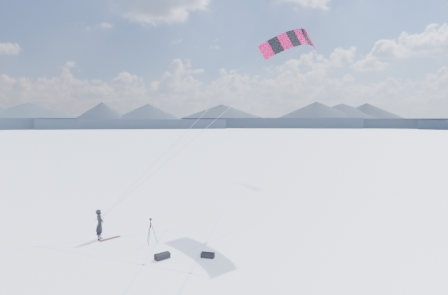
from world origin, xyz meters
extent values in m
plane|color=white|center=(0.00, 0.00, 0.00)|extent=(1800.00, 1800.00, 0.00)
cube|color=#1A2131|center=(188.09, 258.89, 3.31)|extent=(147.80, 124.57, 6.62)
cone|color=#1A2131|center=(188.09, 258.89, 6.62)|extent=(89.40, 89.40, 8.00)
cube|color=#1A2131|center=(98.89, 304.34, 3.31)|extent=(156.56, 89.15, 6.62)
cone|color=#1A2131|center=(98.89, 304.34, 6.62)|extent=(80.64, 80.64, 8.00)
cube|color=#1A2131|center=(0.00, 320.00, 3.31)|extent=(150.00, 45.00, 6.62)
cone|color=#1A2131|center=(0.00, 320.00, 6.62)|extent=(64.00, 64.00, 8.00)
cube|color=#1A2131|center=(-98.89, 304.34, 3.31)|extent=(156.56, 89.15, 6.62)
cone|color=#1A2131|center=(-98.89, 304.34, 6.62)|extent=(80.64, 80.64, 8.00)
cube|color=silver|center=(-3.30, -1.70, 0.00)|extent=(3.52, 7.29, 0.01)
cube|color=silver|center=(-1.60, 0.60, 0.00)|extent=(6.45, 7.79, 0.01)
cube|color=silver|center=(0.10, 2.90, 0.00)|extent=(11.66, 3.07, 0.01)
cube|color=silver|center=(1.80, -2.80, 0.00)|extent=(1.27, 5.91, 0.01)
imported|color=black|center=(-1.41, 1.53, 0.00)|extent=(0.52, 0.71, 1.80)
cube|color=maroon|center=(-0.85, 1.51, 0.02)|extent=(1.23, 0.96, 0.04)
cylinder|color=black|center=(1.71, 0.12, 0.64)|extent=(0.40, 0.06, 1.28)
cylinder|color=black|center=(1.42, 0.26, 0.64)|extent=(0.25, 0.34, 1.28)
cylinder|color=black|center=(1.45, -0.06, 0.64)|extent=(0.19, 0.37, 1.28)
cylinder|color=black|center=(1.53, 0.11, 1.10)|extent=(0.04, 0.04, 0.36)
cube|color=black|center=(1.53, 0.11, 1.34)|extent=(0.08, 0.08, 0.05)
cube|color=black|center=(1.53, 0.11, 1.43)|extent=(0.14, 0.10, 0.10)
cylinder|color=black|center=(1.53, 0.20, 1.43)|extent=(0.07, 0.10, 0.07)
cube|color=black|center=(2.05, -2.40, 0.14)|extent=(0.85, 0.67, 0.29)
cylinder|color=black|center=(2.05, -2.40, 0.31)|extent=(0.69, 0.39, 0.07)
cube|color=black|center=(4.34, -2.70, 0.13)|extent=(0.76, 0.60, 0.25)
cylinder|color=black|center=(4.34, -2.70, 0.27)|extent=(0.62, 0.36, 0.08)
cube|color=#BA0840|center=(12.76, 3.72, 12.73)|extent=(1.10, 1.11, 1.46)
cube|color=black|center=(12.90, 4.54, 13.06)|extent=(0.92, 1.17, 1.34)
cube|color=#BA0840|center=(12.86, 5.43, 13.26)|extent=(0.99, 1.17, 1.22)
cube|color=black|center=(12.64, 6.32, 13.33)|extent=(1.15, 1.16, 1.08)
cube|color=#BA0840|center=(12.27, 7.16, 13.26)|extent=(1.30, 1.10, 1.22)
cube|color=black|center=(11.76, 7.88, 13.06)|extent=(1.41, 1.00, 1.34)
cube|color=#BA0840|center=(11.15, 8.45, 12.73)|extent=(1.49, 0.84, 1.46)
cylinder|color=gray|center=(5.68, 2.63, 6.98)|extent=(14.18, 2.21, 11.53)
cylinder|color=gray|center=(4.87, 4.99, 6.98)|extent=(12.58, 6.94, 11.53)
cylinder|color=black|center=(-1.41, 1.53, 1.22)|extent=(0.53, 0.21, 0.03)
camera|label=1|loc=(1.23, -21.18, 7.05)|focal=30.00mm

